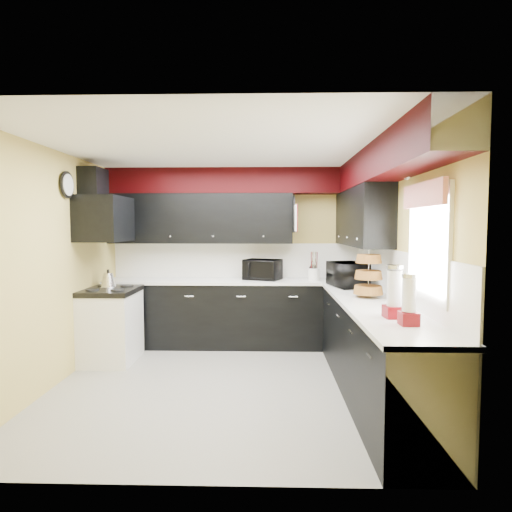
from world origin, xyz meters
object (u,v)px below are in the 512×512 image
(toaster_oven, at_px, (262,269))
(knife_block, at_px, (313,273))
(utensil_crock, at_px, (314,274))
(microwave, at_px, (348,275))
(kettle, at_px, (108,280))

(toaster_oven, xyz_separation_m, knife_block, (0.72, -0.01, -0.04))
(utensil_crock, height_order, knife_block, knife_block)
(utensil_crock, bearing_deg, knife_block, 90.00)
(toaster_oven, height_order, utensil_crock, toaster_oven)
(microwave, xyz_separation_m, knife_block, (-0.36, 0.68, -0.05))
(kettle, bearing_deg, toaster_oven, 17.25)
(utensil_crock, distance_m, kettle, 2.74)
(microwave, relative_size, kettle, 2.84)
(microwave, distance_m, kettle, 3.05)
(utensil_crock, bearing_deg, kettle, -168.81)
(microwave, height_order, utensil_crock, microwave)
(toaster_oven, bearing_deg, utensil_crock, 15.16)
(toaster_oven, height_order, knife_block, toaster_oven)
(toaster_oven, relative_size, microwave, 0.89)
(toaster_oven, relative_size, utensil_crock, 2.93)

